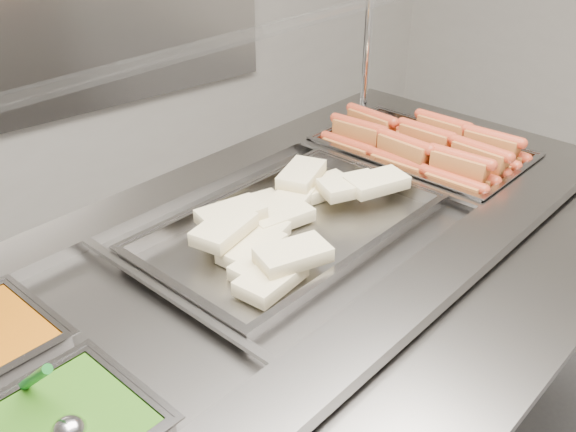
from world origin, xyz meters
TOP-DOWN VIEW (x-y plane):
  - steam_counter at (0.03, 0.40)m, footprint 2.17×1.19m
  - tray_rail at (0.11, -0.16)m, footprint 1.99×0.67m
  - sneeze_guard at (-0.00, 0.63)m, footprint 1.84×0.57m
  - pan_hotdogs at (0.71, 0.49)m, footprint 0.45×0.65m
  - pan_wraps at (0.09, 0.41)m, footprint 0.80×0.54m
  - hotdogs_in_buns at (0.69, 0.47)m, footprint 0.41×0.59m
  - tortilla_wraps at (0.09, 0.42)m, footprint 0.66×0.45m
  - serving_spoon at (-0.61, 0.14)m, footprint 0.06×0.19m

SIDE VIEW (x-z plane):
  - steam_counter at x=0.03m, z-range 0.00..0.98m
  - tray_rail at x=0.11m, z-range 0.90..0.96m
  - pan_hotdogs at x=0.71m, z-range 0.88..0.99m
  - pan_wraps at x=0.09m, z-range 0.92..0.99m
  - tortilla_wraps at x=0.09m, z-range 0.95..1.03m
  - hotdogs_in_buns at x=0.69m, z-range 0.93..1.06m
  - serving_spoon at x=-0.61m, z-range 0.91..1.08m
  - sneeze_guard at x=0.00m, z-range 1.14..1.62m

